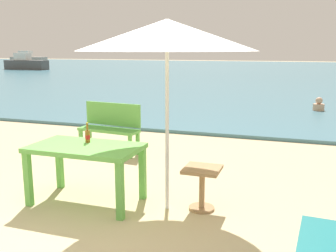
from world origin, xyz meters
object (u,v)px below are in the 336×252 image
object	(u,v)px
swimmer_person	(319,105)
boat_fishing_trawler	(26,64)
side_table_wood	(202,182)
bench_green_left	(110,125)
boat_sailboat	(28,60)
bench_teal_center	(332,244)
patio_umbrella	(167,35)
beer_bottle_amber	(88,135)
picnic_table_green	(86,154)

from	to	relation	value
swimmer_person	boat_fishing_trawler	size ratio (longest dim) A/B	0.10
side_table_wood	bench_green_left	size ratio (longest dim) A/B	0.44
boat_sailboat	bench_teal_center	bearing A→B (deg)	-48.87
patio_umbrella	swimmer_person	bearing A→B (deg)	75.92
bench_green_left	swimmer_person	size ratio (longest dim) A/B	3.00
boat_fishing_trawler	bench_teal_center	bearing A→B (deg)	-47.71
bench_green_left	boat_fishing_trawler	xyz separation A→B (m)	(-20.18, 22.66, 0.07)
side_table_wood	boat_sailboat	distance (m)	44.65
bench_teal_center	beer_bottle_amber	bearing A→B (deg)	153.86
side_table_wood	bench_teal_center	size ratio (longest dim) A/B	0.44
patio_umbrella	boat_sailboat	size ratio (longest dim) A/B	0.52
boat_sailboat	swimmer_person	bearing A→B (deg)	-39.31
picnic_table_green	bench_green_left	world-z (taller)	bench_green_left
picnic_table_green	patio_umbrella	size ratio (longest dim) A/B	0.61
picnic_table_green	boat_sailboat	distance (m)	43.89
side_table_wood	swimmer_person	bearing A→B (deg)	78.49
patio_umbrella	bench_green_left	xyz separation A→B (m)	(-1.88, 2.16, -1.58)
picnic_table_green	side_table_wood	distance (m)	1.52
picnic_table_green	boat_fishing_trawler	size ratio (longest dim) A/B	0.34
bench_green_left	boat_fishing_trawler	world-z (taller)	boat_fishing_trawler
swimmer_person	boat_sailboat	world-z (taller)	boat_sailboat
bench_teal_center	boat_fishing_trawler	size ratio (longest dim) A/B	0.30
side_table_wood	swimmer_person	xyz separation A→B (m)	(1.68, 8.26, -0.11)
patio_umbrella	boat_fishing_trawler	xyz separation A→B (m)	(-22.07, 24.82, -1.50)
picnic_table_green	boat_sailboat	world-z (taller)	boat_sailboat
swimmer_person	beer_bottle_amber	bearing A→B (deg)	-111.04
side_table_wood	swimmer_person	size ratio (longest dim) A/B	1.32
patio_umbrella	side_table_wood	bearing A→B (deg)	14.76
side_table_wood	boat_fishing_trawler	size ratio (longest dim) A/B	0.13
patio_umbrella	swimmer_person	size ratio (longest dim) A/B	5.61
boat_fishing_trawler	side_table_wood	bearing A→B (deg)	-47.71
side_table_wood	boat_fishing_trawler	xyz separation A→B (m)	(-22.48, 24.71, 0.26)
patio_umbrella	picnic_table_green	bearing A→B (deg)	-172.37
bench_teal_center	boat_fishing_trawler	distance (m)	35.44
beer_bottle_amber	bench_teal_center	world-z (taller)	beer_bottle_amber
swimmer_person	boat_sailboat	distance (m)	40.09
bench_teal_center	bench_green_left	size ratio (longest dim) A/B	0.99
picnic_table_green	beer_bottle_amber	distance (m)	0.27
picnic_table_green	beer_bottle_amber	xyz separation A→B (m)	(-0.06, 0.17, 0.20)
bench_green_left	bench_teal_center	bearing A→B (deg)	-44.13
beer_bottle_amber	side_table_wood	world-z (taller)	beer_bottle_amber
patio_umbrella	bench_teal_center	distance (m)	2.76
swimmer_person	patio_umbrella	bearing A→B (deg)	-104.08
bench_green_left	boat_fishing_trawler	distance (m)	30.35
picnic_table_green	swimmer_person	world-z (taller)	picnic_table_green
beer_bottle_amber	side_table_wood	size ratio (longest dim) A/B	0.49
beer_bottle_amber	bench_teal_center	bearing A→B (deg)	-26.14
beer_bottle_amber	bench_green_left	xyz separation A→B (m)	(-0.77, 2.14, -0.31)
patio_umbrella	boat_fishing_trawler	distance (m)	33.25
side_table_wood	swimmer_person	world-z (taller)	side_table_wood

